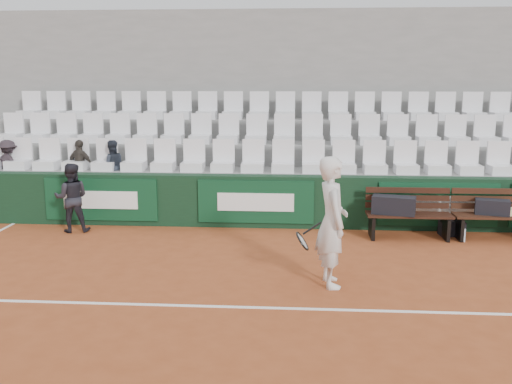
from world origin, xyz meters
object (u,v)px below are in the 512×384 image
Objects in this scene: water_bottle_near at (339,230)px; tennis_player at (332,222)px; spectator_a at (7,143)px; spectator_c at (111,144)px; bench_left at (408,226)px; ball_kid at (72,198)px; sports_bag_right at (492,207)px; water_bottle_far at (464,235)px; bench_right at (496,227)px; sports_bag_ground at (452,228)px; sports_bag_left at (394,205)px; spectator_b at (79,144)px.

tennis_player is at bearing -97.08° from water_bottle_near.
spectator_c is (2.17, 0.00, 0.00)m from spectator_a.
bench_left is 5.40× the size of water_bottle_near.
spectator_c is at bearing -124.41° from ball_kid.
water_bottle_far is at bearing -157.40° from sports_bag_right.
bench_left is 2.97m from tennis_player.
spectator_a reaches higher than bench_right.
ball_kid is at bearing 178.72° from water_bottle_near.
sports_bag_ground is at bearing 8.65° from water_bottle_near.
sports_bag_ground is 0.34× the size of ball_kid.
spectator_a is at bearing 174.04° from sports_bag_ground.
ball_kid reaches higher than sports_bag_right.
bench_right is at bearing 166.55° from ball_kid.
sports_bag_left is at bearing -170.44° from spectator_a.
sports_bag_ground is at bearing 163.30° from sports_bag_right.
water_bottle_far is (0.10, -0.41, -0.02)m from sports_bag_ground.
sports_bag_ground reaches higher than water_bottle_far.
tennis_player is 1.71× the size of spectator_b.
tennis_player is (-0.30, -2.38, 0.76)m from water_bottle_near.
bench_right is at bearing -169.85° from spectator_b.
water_bottle_far is 9.05m from spectator_a.
bench_left is at bearing 166.32° from ball_kid.
bench_right is at bearing 0.83° from bench_left.
tennis_player is 1.40× the size of ball_kid.
tennis_player reaches higher than sports_bag_left.
water_bottle_far is 7.58m from spectator_b.
sports_bag_left is (-0.28, -0.03, 0.39)m from bench_left.
sports_bag_ground is at bearing -168.96° from spectator_b.
ball_kid is 1.44m from spectator_b.
spectator_a reaches higher than ball_kid.
tennis_player is 5.28m from ball_kid.
sports_bag_left is 7.78m from spectator_a.
sports_bag_left is at bearing -166.52° from sports_bag_ground.
water_bottle_near is (-2.78, -0.10, -0.09)m from bench_right.
sports_bag_left is at bearing -178.38° from bench_right.
tennis_player is at bearing -122.01° from bench_left.
bench_right is 7.73m from ball_kid.
water_bottle_near reaches higher than sports_bag_ground.
water_bottle_near is at bearing -175.14° from spectator_b.
sports_bag_right is 0.55× the size of spectator_a.
spectator_b is (-7.33, 1.32, 1.41)m from water_bottle_far.
sports_bag_left is at bearing 2.86° from water_bottle_near.
sports_bag_left is 1.32m from water_bottle_far.
spectator_c is at bearing 171.20° from bench_right.
ball_kid reaches higher than water_bottle_near.
sports_bag_right is at bearing 1.96° from bench_left.
tennis_player is at bearing 168.87° from spectator_a.
spectator_b is 0.65m from spectator_c.
spectator_b is (-4.87, 3.61, 0.63)m from tennis_player.
water_bottle_far is (-0.53, -0.22, -0.47)m from sports_bag_right.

